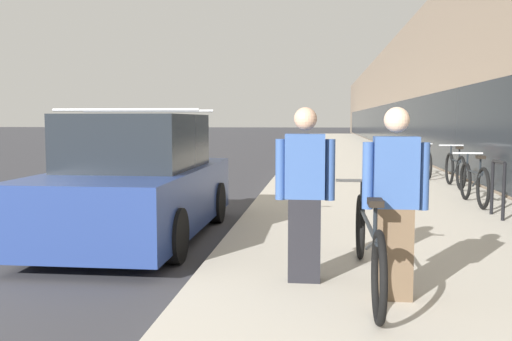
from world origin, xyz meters
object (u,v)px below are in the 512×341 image
(cruiser_bike_middle, at_px, (455,170))
(cruiser_bike_farthest, at_px, (425,163))
(person_rider, at_px, (395,203))
(parked_sedan_curbside, at_px, (138,183))
(tandem_bicycle, at_px, (368,244))
(bike_rack_hoop, at_px, (498,183))
(cruiser_bike_nearest, at_px, (474,183))
(person_bystander, at_px, (305,194))

(cruiser_bike_middle, distance_m, cruiser_bike_farthest, 2.11)
(person_rider, distance_m, parked_sedan_curbside, 3.86)
(person_rider, relative_size, cruiser_bike_middle, 0.88)
(tandem_bicycle, xyz_separation_m, person_rider, (0.18, -0.33, 0.41))
(person_rider, relative_size, bike_rack_hoop, 1.81)
(cruiser_bike_nearest, relative_size, cruiser_bike_farthest, 1.04)
(tandem_bicycle, relative_size, cruiser_bike_farthest, 1.48)
(person_rider, bearing_deg, cruiser_bike_middle, 74.01)
(person_bystander, bearing_deg, tandem_bicycle, -10.03)
(tandem_bicycle, bearing_deg, person_bystander, 169.97)
(cruiser_bike_farthest, relative_size, parked_sedan_curbside, 0.42)
(person_rider, bearing_deg, person_bystander, 149.55)
(parked_sedan_curbside, bearing_deg, bike_rack_hoop, 17.46)
(parked_sedan_curbside, bearing_deg, cruiser_bike_nearest, 30.14)
(cruiser_bike_farthest, bearing_deg, person_rider, -101.33)
(bike_rack_hoop, distance_m, parked_sedan_curbside, 5.17)
(cruiser_bike_nearest, height_order, cruiser_bike_middle, cruiser_bike_middle)
(cruiser_bike_middle, xyz_separation_m, parked_sedan_curbside, (-5.19, -5.36, 0.24))
(person_rider, relative_size, person_bystander, 0.99)
(person_rider, xyz_separation_m, cruiser_bike_farthest, (2.00, 9.97, -0.41))
(tandem_bicycle, height_order, parked_sedan_curbside, parked_sedan_curbside)
(person_bystander, relative_size, bike_rack_hoop, 1.83)
(cruiser_bike_nearest, bearing_deg, person_rider, -110.41)
(tandem_bicycle, distance_m, person_rider, 0.55)
(tandem_bicycle, height_order, person_rider, person_rider)
(person_bystander, height_order, cruiser_bike_middle, person_bystander)
(tandem_bicycle, distance_m, cruiser_bike_nearest, 5.50)
(parked_sedan_curbside, bearing_deg, person_bystander, -43.43)
(person_bystander, distance_m, bike_rack_hoop, 4.55)
(cruiser_bike_farthest, bearing_deg, tandem_bicycle, -102.72)
(bike_rack_hoop, height_order, cruiser_bike_nearest, cruiser_bike_nearest)
(cruiser_bike_nearest, xyz_separation_m, cruiser_bike_farthest, (-0.00, 4.59, -0.01))
(cruiser_bike_nearest, distance_m, parked_sedan_curbside, 5.71)
(cruiser_bike_middle, xyz_separation_m, cruiser_bike_farthest, (-0.26, 2.09, -0.02))
(cruiser_bike_farthest, bearing_deg, cruiser_bike_nearest, -89.94)
(tandem_bicycle, bearing_deg, person_rider, -61.65)
(cruiser_bike_nearest, bearing_deg, bike_rack_hoop, -90.02)
(bike_rack_hoop, relative_size, cruiser_bike_middle, 0.49)
(person_bystander, distance_m, parked_sedan_curbside, 3.04)
(tandem_bicycle, height_order, cruiser_bike_nearest, cruiser_bike_nearest)
(person_rider, height_order, cruiser_bike_middle, person_rider)
(cruiser_bike_nearest, distance_m, cruiser_bike_middle, 2.51)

